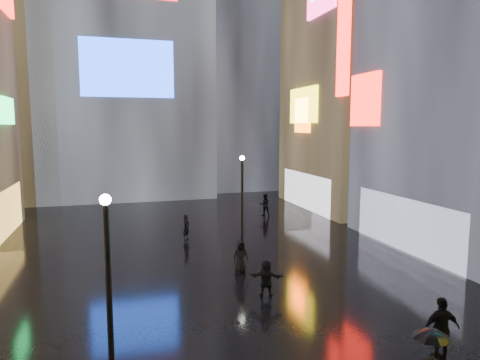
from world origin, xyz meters
name	(u,v)px	position (x,y,z in m)	size (l,w,h in m)	color
ground	(200,252)	(0.00, 20.00, 0.00)	(140.00, 140.00, 0.00)	black
building_right_far	(362,42)	(15.98, 30.00, 13.98)	(10.28, 12.00, 28.00)	black
tower_flank_right	(232,38)	(9.00, 46.00, 17.00)	(12.00, 12.00, 34.00)	black
tower_flank_left	(2,60)	(-14.00, 42.00, 13.00)	(10.00, 10.00, 26.00)	black
lamp_near	(108,278)	(-4.60, 8.67, 2.94)	(0.30, 0.30, 5.20)	black
lamp_far	(242,193)	(2.95, 21.62, 2.94)	(0.30, 0.30, 5.20)	black
pedestrian_3	(441,329)	(4.81, 7.11, 0.96)	(1.13, 0.47, 1.93)	black
pedestrian_4	(241,257)	(1.25, 16.17, 0.78)	(0.76, 0.49, 1.55)	black
pedestrian_5	(266,278)	(1.43, 13.08, 0.76)	(1.42, 0.45, 1.53)	black
pedestrian_6	(186,227)	(-0.27, 22.84, 0.78)	(0.57, 0.37, 1.55)	black
pedestrian_7	(265,205)	(6.77, 28.24, 0.86)	(0.84, 0.65, 1.72)	black
umbrella_1	(431,343)	(2.65, 5.07, 1.88)	(0.82, 0.82, 0.72)	black
umbrella_2	(241,232)	(1.25, 16.17, 1.96)	(0.89, 0.90, 0.81)	black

